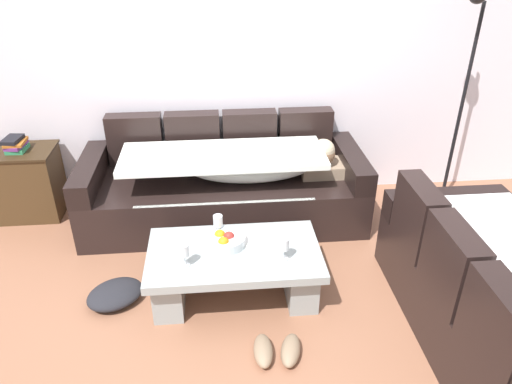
% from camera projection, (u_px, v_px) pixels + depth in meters
% --- Properties ---
extents(ground_plane, '(14.00, 14.00, 0.00)m').
position_uv_depth(ground_plane, '(270.00, 352.00, 3.03)').
color(ground_plane, '#925E44').
extents(back_wall, '(9.00, 0.10, 2.70)m').
position_uv_depth(back_wall, '(244.00, 54.00, 4.24)').
color(back_wall, white).
rests_on(back_wall, ground_plane).
extents(couch_along_wall, '(2.43, 0.92, 0.88)m').
position_uv_depth(couch_along_wall, '(228.00, 185.00, 4.27)').
color(couch_along_wall, black).
rests_on(couch_along_wall, ground_plane).
extents(couch_near_window, '(0.92, 1.90, 0.88)m').
position_uv_depth(couch_near_window, '(499.00, 303.00, 2.94)').
color(couch_near_window, black).
rests_on(couch_near_window, ground_plane).
extents(coffee_table, '(1.20, 0.68, 0.38)m').
position_uv_depth(coffee_table, '(235.00, 267.00, 3.39)').
color(coffee_table, '#97A09F').
rests_on(coffee_table, ground_plane).
extents(fruit_bowl, '(0.28, 0.28, 0.10)m').
position_uv_depth(fruit_bowl, '(225.00, 240.00, 3.37)').
color(fruit_bowl, silver).
rests_on(fruit_bowl, coffee_table).
extents(wine_glass_near_left, '(0.07, 0.07, 0.17)m').
position_uv_depth(wine_glass_near_left, '(184.00, 251.00, 3.13)').
color(wine_glass_near_left, silver).
rests_on(wine_glass_near_left, coffee_table).
extents(wine_glass_near_right, '(0.07, 0.07, 0.17)m').
position_uv_depth(wine_glass_near_right, '(284.00, 245.00, 3.19)').
color(wine_glass_near_right, silver).
rests_on(wine_glass_near_right, coffee_table).
extents(wine_glass_far_back, '(0.07, 0.07, 0.17)m').
position_uv_depth(wine_glass_far_back, '(218.00, 222.00, 3.44)').
color(wine_glass_far_back, silver).
rests_on(wine_glass_far_back, coffee_table).
extents(open_magazine, '(0.30, 0.24, 0.01)m').
position_uv_depth(open_magazine, '(264.00, 241.00, 3.42)').
color(open_magazine, white).
rests_on(open_magazine, coffee_table).
extents(side_cabinet, '(0.72, 0.44, 0.64)m').
position_uv_depth(side_cabinet, '(19.00, 183.00, 4.32)').
color(side_cabinet, '#48321B').
rests_on(side_cabinet, ground_plane).
extents(book_stack_on_cabinet, '(0.17, 0.23, 0.12)m').
position_uv_depth(book_stack_on_cabinet, '(15.00, 144.00, 4.14)').
color(book_stack_on_cabinet, '#338C59').
rests_on(book_stack_on_cabinet, side_cabinet).
extents(floor_lamp, '(0.33, 0.31, 1.95)m').
position_uv_depth(floor_lamp, '(462.00, 89.00, 4.13)').
color(floor_lamp, black).
rests_on(floor_lamp, ground_plane).
extents(pair_of_shoes, '(0.33, 0.29, 0.09)m').
position_uv_depth(pair_of_shoes, '(277.00, 350.00, 2.98)').
color(pair_of_shoes, '#8C7259').
rests_on(pair_of_shoes, ground_plane).
extents(crumpled_garment, '(0.51, 0.49, 0.12)m').
position_uv_depth(crumpled_garment, '(115.00, 294.00, 3.41)').
color(crumpled_garment, '#232328').
rests_on(crumpled_garment, ground_plane).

